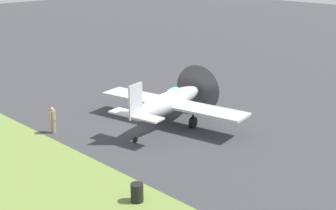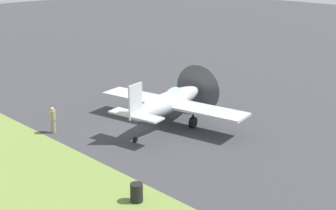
% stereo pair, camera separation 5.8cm
% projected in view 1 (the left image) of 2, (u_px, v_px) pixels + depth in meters
% --- Properties ---
extents(ground_plane, '(160.00, 160.00, 0.00)m').
position_uv_depth(ground_plane, '(147.00, 127.00, 31.30)').
color(ground_plane, '#38383D').
extents(airplane_lead, '(10.82, 8.63, 3.83)m').
position_uv_depth(airplane_lead, '(169.00, 102.00, 31.26)').
color(airplane_lead, '#B2B7BC').
rests_on(airplane_lead, ground).
extents(ground_crew_chief, '(0.38, 0.59, 1.73)m').
position_uv_depth(ground_crew_chief, '(53.00, 119.00, 30.05)').
color(ground_crew_chief, '#847A5B').
rests_on(ground_crew_chief, ground).
extents(fuel_drum, '(0.60, 0.60, 0.90)m').
position_uv_depth(fuel_drum, '(137.00, 193.00, 21.90)').
color(fuel_drum, black).
rests_on(fuel_drum, ground).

